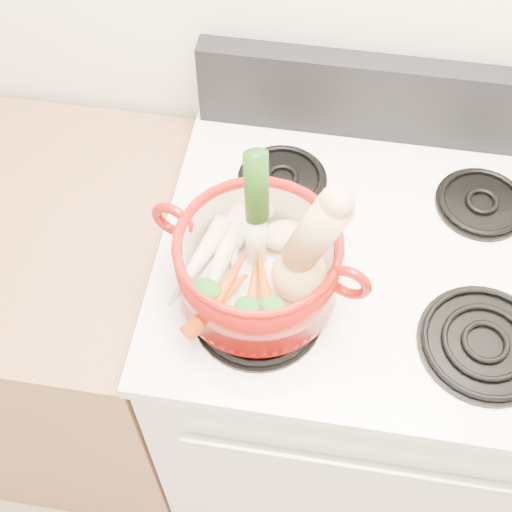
% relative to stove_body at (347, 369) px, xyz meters
% --- Properties ---
extents(stove_body, '(0.76, 0.65, 0.92)m').
position_rel_stove_body_xyz_m(stove_body, '(0.00, 0.00, 0.00)').
color(stove_body, silver).
rests_on(stove_body, floor).
extents(cooktop, '(0.78, 0.67, 0.03)m').
position_rel_stove_body_xyz_m(cooktop, '(0.00, 0.00, 0.47)').
color(cooktop, white).
rests_on(cooktop, stove_body).
extents(control_backsplash, '(0.76, 0.05, 0.18)m').
position_rel_stove_body_xyz_m(control_backsplash, '(0.00, 0.30, 0.58)').
color(control_backsplash, black).
rests_on(control_backsplash, cooktop).
extents(oven_handle, '(0.60, 0.02, 0.02)m').
position_rel_stove_body_xyz_m(oven_handle, '(0.00, -0.34, 0.32)').
color(oven_handle, silver).
rests_on(oven_handle, stove_body).
extents(burner_front_left, '(0.22, 0.22, 0.02)m').
position_rel_stove_body_xyz_m(burner_front_left, '(-0.19, -0.16, 0.50)').
color(burner_front_left, black).
rests_on(burner_front_left, cooktop).
extents(burner_front_right, '(0.22, 0.22, 0.02)m').
position_rel_stove_body_xyz_m(burner_front_right, '(0.19, -0.16, 0.50)').
color(burner_front_right, black).
rests_on(burner_front_right, cooktop).
extents(burner_back_left, '(0.17, 0.17, 0.02)m').
position_rel_stove_body_xyz_m(burner_back_left, '(-0.19, 0.14, 0.50)').
color(burner_back_left, black).
rests_on(burner_back_left, cooktop).
extents(burner_back_right, '(0.17, 0.17, 0.02)m').
position_rel_stove_body_xyz_m(burner_back_right, '(0.19, 0.14, 0.50)').
color(burner_back_right, black).
rests_on(burner_back_right, cooktop).
extents(dutch_oven, '(0.33, 0.33, 0.13)m').
position_rel_stove_body_xyz_m(dutch_oven, '(-0.20, -0.12, 0.57)').
color(dutch_oven, maroon).
rests_on(dutch_oven, burner_front_left).
extents(pot_handle_left, '(0.08, 0.04, 0.08)m').
position_rel_stove_body_xyz_m(pot_handle_left, '(-0.34, -0.08, 0.62)').
color(pot_handle_left, maroon).
rests_on(pot_handle_left, dutch_oven).
extents(pot_handle_right, '(0.08, 0.04, 0.08)m').
position_rel_stove_body_xyz_m(pot_handle_right, '(-0.05, -0.16, 0.62)').
color(pot_handle_right, maroon).
rests_on(pot_handle_right, dutch_oven).
extents(squash, '(0.19, 0.14, 0.26)m').
position_rel_stove_body_xyz_m(squash, '(-0.12, -0.13, 0.66)').
color(squash, tan).
rests_on(squash, dutch_oven).
extents(leek, '(0.06, 0.08, 0.26)m').
position_rel_stove_body_xyz_m(leek, '(-0.21, -0.07, 0.66)').
color(leek, white).
rests_on(leek, dutch_oven).
extents(ginger, '(0.10, 0.08, 0.05)m').
position_rel_stove_body_xyz_m(ginger, '(-0.16, -0.04, 0.56)').
color(ginger, tan).
rests_on(ginger, dutch_oven).
extents(parsnip_0, '(0.16, 0.24, 0.07)m').
position_rel_stove_body_xyz_m(parsnip_0, '(-0.25, -0.07, 0.56)').
color(parsnip_0, beige).
rests_on(parsnip_0, dutch_oven).
extents(parsnip_1, '(0.08, 0.23, 0.06)m').
position_rel_stove_body_xyz_m(parsnip_1, '(-0.26, -0.12, 0.57)').
color(parsnip_1, beige).
rests_on(parsnip_1, dutch_oven).
extents(parsnip_2, '(0.08, 0.18, 0.05)m').
position_rel_stove_body_xyz_m(parsnip_2, '(-0.25, -0.06, 0.57)').
color(parsnip_2, beige).
rests_on(parsnip_2, dutch_oven).
extents(parsnip_3, '(0.10, 0.18, 0.05)m').
position_rel_stove_body_xyz_m(parsnip_3, '(-0.30, -0.13, 0.58)').
color(parsnip_3, beige).
rests_on(parsnip_3, dutch_oven).
extents(carrot_0, '(0.04, 0.15, 0.04)m').
position_rel_stove_body_xyz_m(carrot_0, '(-0.20, -0.17, 0.55)').
color(carrot_0, '#BC5709').
rests_on(carrot_0, dutch_oven).
extents(carrot_1, '(0.10, 0.14, 0.04)m').
position_rel_stove_body_xyz_m(carrot_1, '(-0.25, -0.19, 0.56)').
color(carrot_1, '#D6540A').
rests_on(carrot_1, dutch_oven).
extents(carrot_2, '(0.07, 0.15, 0.04)m').
position_rel_stove_body_xyz_m(carrot_2, '(-0.18, -0.16, 0.56)').
color(carrot_2, red).
rests_on(carrot_2, dutch_oven).
extents(carrot_3, '(0.07, 0.14, 0.04)m').
position_rel_stove_body_xyz_m(carrot_3, '(-0.24, -0.16, 0.57)').
color(carrot_3, '#BB4609').
rests_on(carrot_3, dutch_oven).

